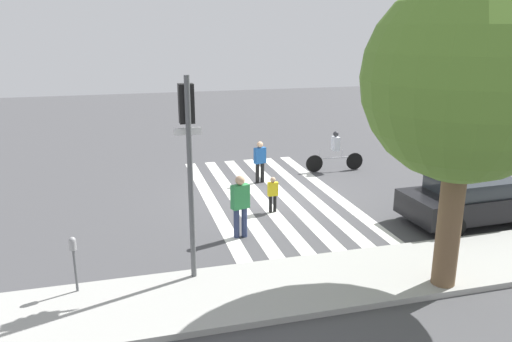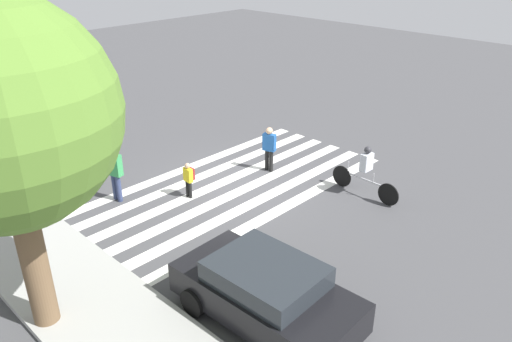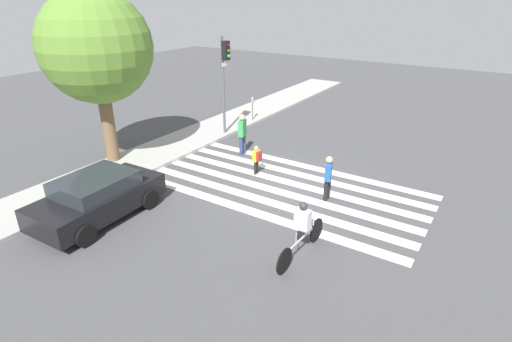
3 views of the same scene
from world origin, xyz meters
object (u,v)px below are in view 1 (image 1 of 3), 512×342
street_tree (466,81)px  cyclist_near_curb (335,150)px  parking_meter (74,253)px  pedestrian_adult_yellow_jacket (240,203)px  pedestrian_adult_tall_backpack (260,159)px  traffic_light (188,141)px  car_parked_silver_sedan (471,199)px  pedestrian_child_with_backpack (272,191)px

street_tree → cyclist_near_curb: bearing=-99.5°
parking_meter → cyclist_near_curb: bearing=-140.7°
street_tree → pedestrian_adult_yellow_jacket: 6.50m
pedestrian_adult_tall_backpack → traffic_light: bearing=-133.9°
street_tree → pedestrian_adult_tall_backpack: bearing=-78.5°
parking_meter → pedestrian_adult_yellow_jacket: pedestrian_adult_yellow_jacket is taller
street_tree → parking_meter: bearing=-12.8°
street_tree → car_parked_silver_sedan: size_ratio=1.65×
car_parked_silver_sedan → pedestrian_adult_yellow_jacket: bearing=-7.8°
pedestrian_adult_tall_backpack → pedestrian_adult_yellow_jacket: bearing=-128.3°
pedestrian_adult_yellow_jacket → traffic_light: bearing=35.8°
car_parked_silver_sedan → pedestrian_child_with_backpack: bearing=-25.5°
pedestrian_child_with_backpack → cyclist_near_curb: (-3.83, -3.85, 0.19)m
street_tree → cyclist_near_curb: 10.32m
parking_meter → cyclist_near_curb: cyclist_near_curb is taller
pedestrian_child_with_backpack → car_parked_silver_sedan: 5.93m
traffic_light → pedestrian_adult_tall_backpack: size_ratio=2.98×
traffic_light → street_tree: street_tree is taller
pedestrian_adult_tall_backpack → car_parked_silver_sedan: bearing=-64.6°
traffic_light → parking_meter: bearing=3.1°
street_tree → pedestrian_child_with_backpack: (2.25, -5.64, -3.93)m
car_parked_silver_sedan → pedestrian_adult_tall_backpack: bearing=-49.8°
traffic_light → pedestrian_child_with_backpack: bearing=-129.5°
street_tree → pedestrian_adult_tall_backpack: 9.69m
cyclist_near_curb → car_parked_silver_sedan: bearing=106.9°
car_parked_silver_sedan → cyclist_near_curb: bearing=-77.4°
pedestrian_child_with_backpack → pedestrian_adult_tall_backpack: size_ratio=0.73×
parking_meter → street_tree: size_ratio=0.21×
traffic_light → parking_meter: traffic_light is taller
traffic_light → pedestrian_child_with_backpack: traffic_light is taller
pedestrian_adult_tall_backpack → car_parked_silver_sedan: pedestrian_adult_tall_backpack is taller
pedestrian_child_with_backpack → cyclist_near_curb: size_ratio=0.47×
pedestrian_child_with_backpack → pedestrian_adult_tall_backpack: pedestrian_adult_tall_backpack is taller
pedestrian_adult_yellow_jacket → cyclist_near_curb: 7.62m
parking_meter → pedestrian_adult_yellow_jacket: bearing=-152.1°
traffic_light → pedestrian_adult_yellow_jacket: bearing=-128.3°
street_tree → car_parked_silver_sedan: (-3.19, -3.27, -3.87)m
pedestrian_adult_yellow_jacket → car_parked_silver_sedan: size_ratio=0.44×
traffic_light → pedestrian_adult_tall_backpack: 8.07m
pedestrian_child_with_backpack → traffic_light: bearing=53.0°
pedestrian_child_with_backpack → car_parked_silver_sedan: size_ratio=0.28×
parking_meter → pedestrian_adult_yellow_jacket: 4.71m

